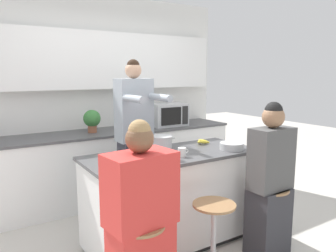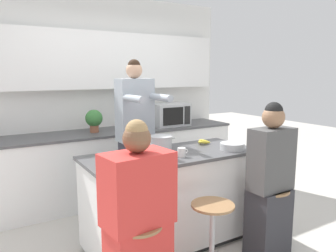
{
  "view_description": "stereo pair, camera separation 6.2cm",
  "coord_description": "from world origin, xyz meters",
  "px_view_note": "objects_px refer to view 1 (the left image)",
  "views": [
    {
      "loc": [
        -1.65,
        -2.53,
        1.66
      ],
      "look_at": [
        0.0,
        0.07,
        1.16
      ],
      "focal_mm": 35.0,
      "sensor_mm": 36.0,
      "label": 1
    },
    {
      "loc": [
        -1.59,
        -2.56,
        1.66
      ],
      "look_at": [
        0.0,
        0.07,
        1.16
      ],
      "focal_mm": 35.0,
      "sensor_mm": 36.0,
      "label": 2
    }
  ],
  "objects_px": {
    "microwave": "(167,115)",
    "kitchen_island": "(172,198)",
    "bar_stool_center": "(213,238)",
    "person_cooking": "(135,144)",
    "coffee_cup_near": "(182,152)",
    "person_seated_near": "(270,186)",
    "potted_plant": "(92,119)",
    "fruit_bowl": "(232,146)",
    "banana_bunch": "(202,142)",
    "person_wrapped_blanket": "(141,222)",
    "bar_stool_rightmost": "(268,218)",
    "cooking_pot": "(161,144)"
  },
  "relations": [
    {
      "from": "banana_bunch",
      "to": "potted_plant",
      "type": "height_order",
      "value": "potted_plant"
    },
    {
      "from": "person_cooking",
      "to": "cooking_pot",
      "type": "xyz_separation_m",
      "value": [
        0.02,
        -0.52,
        0.09
      ]
    },
    {
      "from": "fruit_bowl",
      "to": "cooking_pot",
      "type": "bearing_deg",
      "value": 158.67
    },
    {
      "from": "kitchen_island",
      "to": "coffee_cup_near",
      "type": "bearing_deg",
      "value": -89.32
    },
    {
      "from": "bar_stool_rightmost",
      "to": "microwave",
      "type": "distance_m",
      "value": 2.14
    },
    {
      "from": "banana_bunch",
      "to": "bar_stool_center",
      "type": "bearing_deg",
      "value": -121.96
    },
    {
      "from": "bar_stool_rightmost",
      "to": "coffee_cup_near",
      "type": "distance_m",
      "value": 1.02
    },
    {
      "from": "bar_stool_rightmost",
      "to": "coffee_cup_near",
      "type": "relative_size",
      "value": 5.82
    },
    {
      "from": "microwave",
      "to": "potted_plant",
      "type": "xyz_separation_m",
      "value": [
        -1.1,
        0.05,
        0.01
      ]
    },
    {
      "from": "cooking_pot",
      "to": "potted_plant",
      "type": "relative_size",
      "value": 1.07
    },
    {
      "from": "person_wrapped_blanket",
      "to": "microwave",
      "type": "relative_size",
      "value": 2.61
    },
    {
      "from": "kitchen_island",
      "to": "person_wrapped_blanket",
      "type": "xyz_separation_m",
      "value": [
        -0.67,
        -0.62,
        0.17
      ]
    },
    {
      "from": "cooking_pot",
      "to": "fruit_bowl",
      "type": "relative_size",
      "value": 1.29
    },
    {
      "from": "coffee_cup_near",
      "to": "person_wrapped_blanket",
      "type": "bearing_deg",
      "value": -145.37
    },
    {
      "from": "kitchen_island",
      "to": "potted_plant",
      "type": "xyz_separation_m",
      "value": [
        -0.27,
        1.44,
        0.62
      ]
    },
    {
      "from": "person_wrapped_blanket",
      "to": "bar_stool_rightmost",
      "type": "bearing_deg",
      "value": -5.7
    },
    {
      "from": "cooking_pot",
      "to": "fruit_bowl",
      "type": "height_order",
      "value": "cooking_pot"
    },
    {
      "from": "cooking_pot",
      "to": "potted_plant",
      "type": "bearing_deg",
      "value": 97.86
    },
    {
      "from": "person_cooking",
      "to": "cooking_pot",
      "type": "relative_size",
      "value": 5.85
    },
    {
      "from": "potted_plant",
      "to": "fruit_bowl",
      "type": "bearing_deg",
      "value": -62.42
    },
    {
      "from": "kitchen_island",
      "to": "banana_bunch",
      "type": "bearing_deg",
      "value": 18.32
    },
    {
      "from": "fruit_bowl",
      "to": "person_seated_near",
      "type": "bearing_deg",
      "value": -80.54
    },
    {
      "from": "microwave",
      "to": "banana_bunch",
      "type": "bearing_deg",
      "value": -105.27
    },
    {
      "from": "kitchen_island",
      "to": "potted_plant",
      "type": "distance_m",
      "value": 1.59
    },
    {
      "from": "bar_stool_rightmost",
      "to": "fruit_bowl",
      "type": "relative_size",
      "value": 2.61
    },
    {
      "from": "cooking_pot",
      "to": "coffee_cup_near",
      "type": "bearing_deg",
      "value": -69.87
    },
    {
      "from": "kitchen_island",
      "to": "coffee_cup_near",
      "type": "height_order",
      "value": "coffee_cup_near"
    },
    {
      "from": "potted_plant",
      "to": "cooking_pot",
      "type": "bearing_deg",
      "value": -82.14
    },
    {
      "from": "kitchen_island",
      "to": "person_cooking",
      "type": "distance_m",
      "value": 0.74
    },
    {
      "from": "kitchen_island",
      "to": "bar_stool_center",
      "type": "height_order",
      "value": "kitchen_island"
    },
    {
      "from": "kitchen_island",
      "to": "fruit_bowl",
      "type": "relative_size",
      "value": 7.04
    },
    {
      "from": "person_cooking",
      "to": "person_wrapped_blanket",
      "type": "distance_m",
      "value": 1.37
    },
    {
      "from": "person_cooking",
      "to": "person_wrapped_blanket",
      "type": "bearing_deg",
      "value": -115.68
    },
    {
      "from": "person_wrapped_blanket",
      "to": "banana_bunch",
      "type": "distance_m",
      "value": 1.43
    },
    {
      "from": "bar_stool_center",
      "to": "person_cooking",
      "type": "bearing_deg",
      "value": 94.61
    },
    {
      "from": "cooking_pot",
      "to": "coffee_cup_near",
      "type": "relative_size",
      "value": 2.89
    },
    {
      "from": "banana_bunch",
      "to": "potted_plant",
      "type": "bearing_deg",
      "value": 120.81
    },
    {
      "from": "bar_stool_center",
      "to": "bar_stool_rightmost",
      "type": "distance_m",
      "value": 0.67
    },
    {
      "from": "microwave",
      "to": "kitchen_island",
      "type": "bearing_deg",
      "value": -120.64
    },
    {
      "from": "person_cooking",
      "to": "potted_plant",
      "type": "relative_size",
      "value": 6.24
    },
    {
      "from": "person_seated_near",
      "to": "fruit_bowl",
      "type": "distance_m",
      "value": 0.53
    },
    {
      "from": "fruit_bowl",
      "to": "potted_plant",
      "type": "relative_size",
      "value": 0.82
    },
    {
      "from": "person_seated_near",
      "to": "cooking_pot",
      "type": "relative_size",
      "value": 4.58
    },
    {
      "from": "person_cooking",
      "to": "person_seated_near",
      "type": "bearing_deg",
      "value": -58.97
    },
    {
      "from": "person_wrapped_blanket",
      "to": "microwave",
      "type": "xyz_separation_m",
      "value": [
        1.49,
        2.02,
        0.44
      ]
    },
    {
      "from": "bar_stool_rightmost",
      "to": "banana_bunch",
      "type": "height_order",
      "value": "banana_bunch"
    },
    {
      "from": "bar_stool_center",
      "to": "potted_plant",
      "type": "relative_size",
      "value": 2.15
    },
    {
      "from": "cooking_pot",
      "to": "kitchen_island",
      "type": "bearing_deg",
      "value": -38.85
    },
    {
      "from": "bar_stool_center",
      "to": "person_seated_near",
      "type": "relative_size",
      "value": 0.44
    },
    {
      "from": "bar_stool_center",
      "to": "cooking_pot",
      "type": "xyz_separation_m",
      "value": [
        -0.08,
        0.69,
        0.67
      ]
    }
  ]
}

